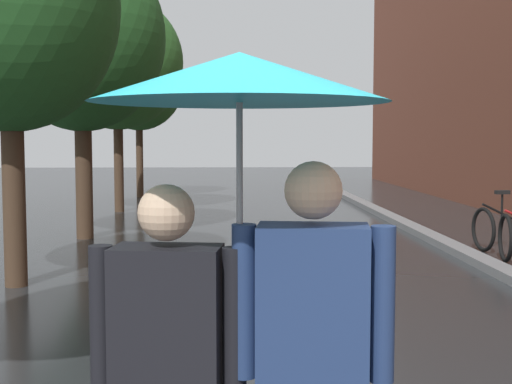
# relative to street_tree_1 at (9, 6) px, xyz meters

# --- Properties ---
(kerb_strip) EXTENTS (0.30, 36.00, 0.12)m
(kerb_strip) POSITION_rel_street_tree_1_xyz_m (6.10, 3.61, -3.26)
(kerb_strip) COLOR slate
(kerb_strip) RESTS_ON ground
(street_tree_1) EXTENTS (2.58, 2.58, 4.82)m
(street_tree_1) POSITION_rel_street_tree_1_xyz_m (0.00, 0.00, 0.00)
(street_tree_1) COLOR #473323
(street_tree_1) RESTS_ON ground
(street_tree_2) EXTENTS (2.92, 2.92, 5.17)m
(street_tree_2) POSITION_rel_street_tree_1_xyz_m (0.02, 3.95, 0.20)
(street_tree_2) COLOR #473323
(street_tree_2) RESTS_ON ground
(street_tree_3) EXTENTS (3.14, 3.14, 5.17)m
(street_tree_3) POSITION_rel_street_tree_1_xyz_m (-0.06, 8.41, 0.25)
(street_tree_3) COLOR #473323
(street_tree_3) RESTS_ON ground
(street_tree_4) EXTENTS (2.68, 2.68, 4.87)m
(street_tree_4) POSITION_rel_street_tree_1_xyz_m (-0.07, 12.49, 0.11)
(street_tree_4) COLOR #473323
(street_tree_4) RESTS_ON ground
(couple_under_umbrella) EXTENTS (1.12, 1.09, 2.09)m
(couple_under_umbrella) POSITION_rel_street_tree_1_xyz_m (2.59, -5.82, -1.95)
(couple_under_umbrella) COLOR black
(couple_under_umbrella) RESTS_ON ground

